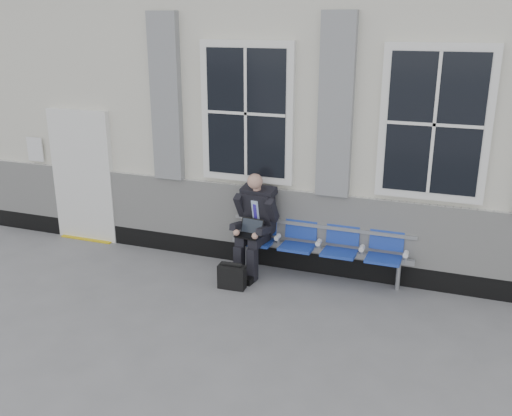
% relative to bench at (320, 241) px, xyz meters
% --- Properties ---
extents(ground, '(70.00, 70.00, 0.00)m').
position_rel_bench_xyz_m(ground, '(1.02, -1.32, -0.55)').
color(ground, slate).
rests_on(ground, ground).
extents(station_building, '(14.40, 4.40, 4.49)m').
position_rel_bench_xyz_m(station_building, '(1.00, 2.15, 1.67)').
color(station_building, beige).
rests_on(station_building, ground).
extents(bench, '(2.60, 0.47, 0.91)m').
position_rel_bench_xyz_m(bench, '(0.00, 0.00, 0.00)').
color(bench, '#9EA0A3').
rests_on(bench, ground).
extents(businessman, '(0.62, 0.84, 1.47)m').
position_rel_bench_xyz_m(businessman, '(-0.91, -0.14, 0.24)').
color(businessman, black).
rests_on(businessman, ground).
extents(briefcase, '(0.38, 0.17, 0.38)m').
position_rel_bench_xyz_m(briefcase, '(-1.02, -0.76, -0.38)').
color(briefcase, black).
rests_on(briefcase, ground).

